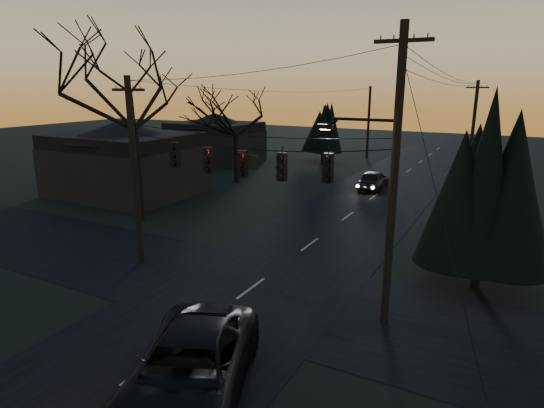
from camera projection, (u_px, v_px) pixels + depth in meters
The scene contains 15 objects.
main_road at pixel (337, 225), 27.15m from camera, with size 8.00×120.00×0.02m, color black.
cross_road at pixel (251, 289), 18.63m from camera, with size 60.00×7.00×0.02m, color black.
utility_pole_right at pixel (384, 321), 16.11m from camera, with size 5.00×0.30×10.00m, color black, non-canonical shape.
utility_pole_left at pixel (142, 263), 21.37m from camera, with size 1.80×0.30×8.50m, color black, non-canonical shape.
utility_pole_far_r at pixel (467, 180), 39.98m from camera, with size 1.80×0.30×8.50m, color black, non-canonical shape.
utility_pole_far_l at pixel (367, 158), 52.05m from camera, with size 0.30×0.30×8.00m, color black, non-canonical shape.
span_signal_assembly at pixel (244, 162), 17.41m from camera, with size 11.50×0.44×1.61m.
bare_tree_left at pixel (132, 91), 26.10m from camera, with size 8.82×8.82×11.10m.
evergreen_right at pixel (486, 189), 17.75m from camera, with size 4.12×4.12×7.16m.
bare_tree_dist at pixel (235, 117), 37.67m from camera, with size 6.67×6.67×7.93m.
evergreen_dist at pixel (323, 130), 47.94m from camera, with size 3.88×3.88×5.75m.
house_left_near at pixel (125, 158), 34.21m from camera, with size 10.00×8.00×5.60m.
house_left_far at pixel (215, 137), 49.27m from camera, with size 9.00×7.00×5.20m.
suv_near at pixel (190, 370), 11.88m from camera, with size 2.92×6.34×1.76m, color black.
sedan_oncoming_a at pixel (373, 180), 36.24m from camera, with size 1.80×4.47×1.52m, color black.
Camera 1 is at (8.86, -4.69, 8.10)m, focal length 30.00 mm.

